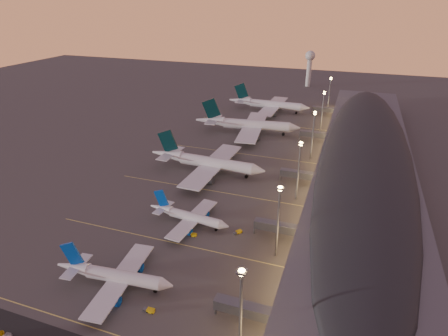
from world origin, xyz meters
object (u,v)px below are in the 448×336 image
airliner_narrow_south (114,276)px  baggage_tug_b (241,303)px  airliner_narrow_north (188,216)px  airliner_wide_far (268,104)px  baggage_tug_d (238,232)px  airliner_wide_mid (247,125)px  airliner_wide_near (206,162)px  radar_tower (310,62)px  baggage_tug_c (193,235)px  baggage_tug_a (149,310)px

airliner_narrow_south → baggage_tug_b: 38.06m
airliner_narrow_north → airliner_wide_far: (-6.72, 157.70, 1.92)m
baggage_tug_d → airliner_wide_mid: bearing=53.0°
airliner_wide_near → baggage_tug_d: airliner_wide_near is taller
airliner_wide_near → baggage_tug_d: (30.32, -44.99, -4.44)m
airliner_narrow_south → baggage_tug_d: (26.39, 37.51, -2.98)m
airliner_wide_mid → baggage_tug_d: (27.52, -105.67, -4.94)m
radar_tower → baggage_tug_b: 286.29m
baggage_tug_b → radar_tower: bearing=73.7°
airliner_narrow_south → radar_tower: size_ratio=1.14×
airliner_wide_near → radar_tower: (19.88, 207.06, 16.98)m
airliner_narrow_north → airliner_wide_far: bearing=98.1°
airliner_wide_near → airliner_wide_mid: size_ratio=0.91×
airliner_wide_far → baggage_tug_c: 165.02m
airliner_wide_near → radar_tower: bearing=86.7°
baggage_tug_b → baggage_tug_a: bearing=-175.7°
airliner_wide_near → baggage_tug_a: 90.30m
airliner_wide_far → baggage_tug_b: (37.46, -190.26, -4.52)m
baggage_tug_a → baggage_tug_c: size_ratio=0.97×
airliner_wide_far → radar_tower: size_ratio=1.87×
airliner_wide_near → baggage_tug_c: size_ratio=17.80×
baggage_tug_a → baggage_tug_b: bearing=23.3°
airliner_wide_near → baggage_tug_a: bearing=-75.9°
baggage_tug_c → airliner_wide_far: bearing=96.6°
baggage_tug_b → baggage_tug_c: size_ratio=1.14×
airliner_wide_near → baggage_tug_c: (15.47, -51.91, -4.44)m
baggage_tug_a → radar_tower: bearing=88.1°
airliner_wide_near → radar_tower: radar_tower is taller
radar_tower → baggage_tug_d: size_ratio=9.64×
radar_tower → baggage_tug_c: size_ratio=9.76×
airliner_wide_near → airliner_wide_far: size_ratio=0.98×
airliner_narrow_north → baggage_tug_a: (7.89, -43.18, -2.65)m
airliner_wide_far → baggage_tug_b: airliner_wide_far is taller
airliner_narrow_south → airliner_narrow_north: (6.88, 37.46, -0.34)m
radar_tower → baggage_tug_d: bearing=-87.6°
baggage_tug_d → baggage_tug_a: bearing=-156.6°
baggage_tug_b → airliner_wide_far: bearing=80.5°
airliner_narrow_south → airliner_wide_mid: size_ratio=0.57×
airliner_wide_mid → baggage_tug_b: (38.76, -138.28, -4.91)m
airliner_wide_near → baggage_tug_b: size_ratio=15.62×
radar_tower → baggage_tug_c: 259.89m
airliner_narrow_south → baggage_tug_a: airliner_narrow_south is taller
airliner_narrow_north → baggage_tug_b: airliner_narrow_north is taller
airliner_narrow_north → baggage_tug_c: (4.65, -6.86, -2.64)m
baggage_tug_c → airliner_narrow_south: bearing=-108.0°
baggage_tug_b → airliner_narrow_north: bearing=112.7°
airliner_narrow_north → baggage_tug_c: size_ratio=10.03×
airliner_narrow_north → airliner_wide_mid: 106.06m
airliner_narrow_north → baggage_tug_b: 44.85m
baggage_tug_c → radar_tower: bearing=91.7°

